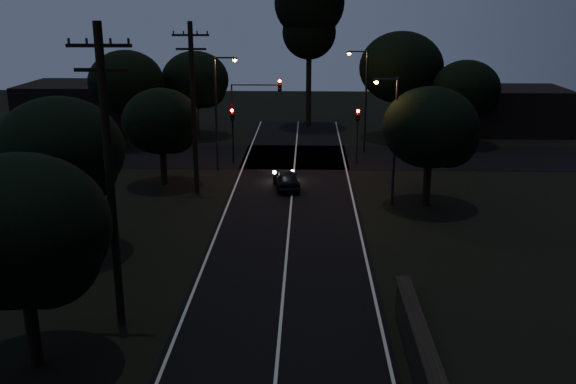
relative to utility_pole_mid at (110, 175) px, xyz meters
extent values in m
cube|color=black|center=(6.00, 7.00, -5.73)|extent=(8.00, 70.00, 0.02)
cube|color=black|center=(6.00, 27.00, -5.73)|extent=(60.00, 8.00, 0.02)
cube|color=beige|center=(6.00, 7.00, -5.71)|extent=(0.12, 70.00, 0.01)
cube|color=beige|center=(2.25, 7.00, -5.71)|extent=(0.12, 70.00, 0.01)
cube|color=beige|center=(9.75, 7.00, -5.71)|extent=(0.12, 70.00, 0.01)
cylinder|color=black|center=(0.00, 0.00, -0.24)|extent=(0.30, 0.30, 11.00)
cube|color=black|center=(0.00, 0.00, 4.46)|extent=(2.20, 0.12, 0.12)
cube|color=black|center=(0.00, 0.00, 3.66)|extent=(1.80, 0.12, 0.12)
cylinder|color=black|center=(0.00, 17.00, -0.49)|extent=(0.30, 0.30, 10.50)
cube|color=black|center=(0.00, 17.00, 3.96)|extent=(2.20, 0.12, 0.12)
cube|color=black|center=(0.00, 17.00, 3.16)|extent=(1.80, 0.12, 0.12)
cylinder|color=black|center=(-2.00, -3.00, -4.41)|extent=(0.44, 0.44, 2.66)
ellipsoid|color=black|center=(-2.00, -3.00, -0.96)|extent=(5.65, 5.65, 4.80)
sphere|color=black|center=(-1.01, -3.56, -1.52)|extent=(3.39, 3.39, 3.39)
cylinder|color=black|center=(-4.50, 7.00, -4.36)|extent=(0.44, 0.44, 2.75)
ellipsoid|color=black|center=(-4.50, 7.00, -0.77)|extent=(5.93, 5.93, 5.04)
sphere|color=black|center=(-3.46, 6.41, -1.36)|extent=(3.56, 3.56, 3.56)
cylinder|color=black|center=(-2.50, 19.00, -4.57)|extent=(0.44, 0.44, 2.34)
ellipsoid|color=black|center=(-2.50, 19.00, -1.53)|extent=(4.99, 4.99, 4.24)
sphere|color=black|center=(-1.63, 18.50, -2.03)|extent=(2.99, 2.99, 2.99)
cylinder|color=black|center=(-3.00, 35.00, -4.36)|extent=(0.44, 0.44, 2.76)
ellipsoid|color=black|center=(-3.00, 35.00, -0.76)|extent=(5.91, 5.91, 5.02)
sphere|color=black|center=(-1.97, 34.41, -1.35)|extent=(3.55, 3.55, 3.55)
cylinder|color=black|center=(-8.00, 31.00, -4.28)|extent=(0.44, 0.44, 2.92)
ellipsoid|color=black|center=(-8.00, 31.00, -0.51)|extent=(6.15, 6.15, 5.23)
sphere|color=black|center=(-6.92, 30.38, -1.12)|extent=(3.69, 3.69, 3.69)
cylinder|color=black|center=(15.00, 35.00, -4.05)|extent=(0.44, 0.44, 3.38)
ellipsoid|color=black|center=(15.00, 35.00, 0.37)|extent=(7.27, 7.27, 6.18)
sphere|color=black|center=(16.27, 34.27, -0.36)|extent=(4.36, 4.36, 4.36)
cylinder|color=black|center=(20.00, 32.00, -4.44)|extent=(0.44, 0.44, 2.60)
ellipsoid|color=black|center=(20.00, 32.00, -1.06)|extent=(5.55, 5.55, 4.72)
sphere|color=black|center=(20.97, 31.45, -1.61)|extent=(3.33, 3.33, 3.33)
cylinder|color=black|center=(14.00, 15.00, -4.44)|extent=(0.44, 0.44, 2.60)
ellipsoid|color=black|center=(14.00, 15.00, -1.07)|extent=(5.51, 5.51, 4.69)
sphere|color=black|center=(14.96, 14.45, -1.62)|extent=(3.31, 3.31, 3.31)
cylinder|color=black|center=(7.00, 40.00, -1.69)|extent=(0.50, 0.50, 8.09)
sphere|color=black|center=(7.00, 40.00, 5.74)|extent=(6.47, 6.47, 6.47)
sphere|color=black|center=(7.00, 40.00, 3.09)|extent=(5.00, 5.00, 5.00)
cube|color=black|center=(-14.00, 37.00, -3.54)|extent=(10.00, 8.00, 4.40)
cube|color=black|center=(26.00, 38.00, -3.74)|extent=(9.00, 7.00, 4.00)
cylinder|color=black|center=(1.40, 25.00, -4.14)|extent=(0.12, 0.12, 3.20)
cube|color=black|center=(1.40, 25.00, -2.09)|extent=(0.28, 0.22, 0.90)
sphere|color=#FF0705|center=(1.40, 24.87, -1.79)|extent=(0.22, 0.22, 0.22)
cylinder|color=black|center=(10.60, 25.00, -4.14)|extent=(0.12, 0.12, 3.20)
cube|color=black|center=(10.60, 25.00, -2.09)|extent=(0.28, 0.22, 0.90)
sphere|color=#FF0705|center=(10.60, 24.87, -1.79)|extent=(0.22, 0.22, 0.22)
cylinder|color=black|center=(1.40, 25.00, -3.24)|extent=(0.12, 0.12, 5.00)
cube|color=black|center=(4.90, 25.00, 0.06)|extent=(0.28, 0.22, 0.90)
sphere|color=#FF0705|center=(4.90, 24.87, 0.36)|extent=(0.22, 0.22, 0.22)
cube|color=black|center=(3.15, 25.00, 0.06)|extent=(3.50, 0.08, 0.08)
cylinder|color=black|center=(0.50, 23.00, -1.74)|extent=(0.16, 0.16, 8.00)
cube|color=black|center=(1.20, 23.00, 2.16)|extent=(1.40, 0.10, 0.10)
cube|color=black|center=(1.90, 23.00, 2.11)|extent=(0.35, 0.22, 0.12)
sphere|color=orange|center=(1.90, 23.00, 2.01)|extent=(0.26, 0.26, 0.26)
cylinder|color=black|center=(11.50, 29.00, -1.74)|extent=(0.16, 0.16, 8.00)
cube|color=black|center=(10.80, 29.00, 2.16)|extent=(1.40, 0.10, 0.10)
cube|color=black|center=(10.10, 29.00, 2.11)|extent=(0.35, 0.22, 0.12)
sphere|color=orange|center=(10.10, 29.00, 2.01)|extent=(0.26, 0.26, 0.26)
cylinder|color=black|center=(12.00, 15.00, -1.99)|extent=(0.16, 0.16, 7.50)
cube|color=black|center=(11.40, 15.00, 1.66)|extent=(1.20, 0.10, 0.10)
cube|color=black|center=(10.80, 15.00, 1.61)|extent=(0.35, 0.22, 0.12)
sphere|color=orange|center=(10.80, 15.00, 1.51)|extent=(0.26, 0.26, 0.26)
imported|color=black|center=(5.62, 18.19, -5.11)|extent=(2.02, 3.86, 1.25)
camera|label=1|loc=(6.96, -21.55, 5.87)|focal=40.00mm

